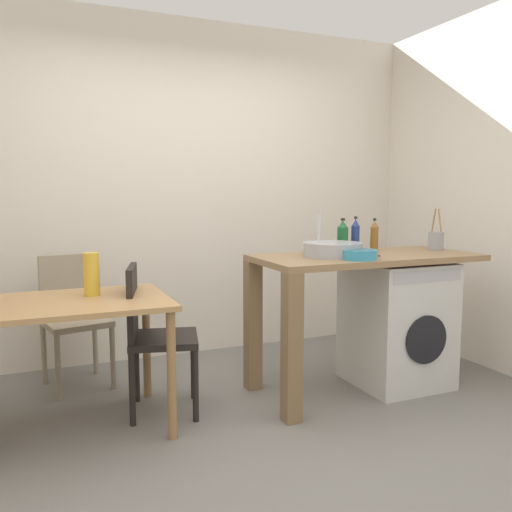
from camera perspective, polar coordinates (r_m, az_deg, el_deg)
The scene contains 16 objects.
ground_plane at distance 3.02m, azimuth 0.14°, elevation -19.28°, with size 5.46×5.46×0.00m, color slate.
wall_back at distance 4.38m, azimuth -9.01°, elevation 6.99°, with size 4.60×0.10×2.70m, color silver.
dining_table at distance 3.11m, azimuth -19.69°, elevation -6.30°, with size 1.10×0.76×0.74m.
chair_opposite at distance 3.27m, azimuth -11.21°, elevation -7.85°, with size 0.49×0.49×0.90m.
chair_spare_by_wall at distance 3.90m, azimuth -19.08°, elevation -5.73°, with size 0.47×0.47×0.90m.
kitchen_counter at distance 3.51m, azimuth 8.90°, elevation -2.57°, with size 1.50×0.68×0.92m.
washing_machine at distance 3.84m, azimuth 14.86°, elevation -6.94°, with size 0.60×0.61×0.86m.
sink_basin at distance 3.46m, azimuth 8.23°, elevation 0.70°, with size 0.38×0.38×0.09m, color #9EA0A5.
tap at distance 3.60m, azimuth 6.77°, elevation 2.48°, with size 0.02×0.02×0.28m, color #B2B2B7.
bottle_tall_green at distance 3.81m, azimuth 9.29°, elevation 2.13°, with size 0.08×0.08×0.23m.
bottle_squat_brown at distance 3.86m, azimuth 10.64°, elevation 2.24°, with size 0.06×0.06×0.24m.
bottle_clear_small at distance 3.89m, azimuth 12.60°, elevation 2.14°, with size 0.06×0.06×0.23m.
mixing_bowl at distance 3.33m, azimuth 11.03°, elevation 0.23°, with size 0.22×0.22×0.06m.
utensil_crock at distance 4.03m, azimuth 18.77°, elevation 1.61°, with size 0.11×0.11×0.30m.
vase at distance 3.18m, azimuth -17.26°, elevation -1.88°, with size 0.09×0.09×0.25m, color gold.
scissors at distance 3.50m, azimuth 12.05°, elevation 0.01°, with size 0.15×0.06×0.01m.
Camera 1 is at (-1.07, -2.49, 1.32)m, focal length 37.21 mm.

